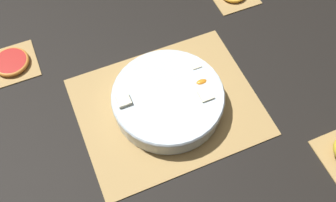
{
  "coord_description": "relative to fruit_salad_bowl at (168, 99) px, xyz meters",
  "views": [
    {
      "loc": [
        0.19,
        0.45,
        0.83
      ],
      "look_at": [
        0.0,
        0.0,
        0.03
      ],
      "focal_mm": 42.0,
      "sensor_mm": 36.0,
      "label": 1
    }
  ],
  "objects": [
    {
      "name": "grapefruit_slice",
      "position": [
        0.32,
        -0.28,
        -0.03
      ],
      "size": [
        0.09,
        0.09,
        0.01
      ],
      "color": "#B2231E",
      "rests_on": "coaster_mat_near_right"
    },
    {
      "name": "coaster_mat_near_right",
      "position": [
        0.32,
        -0.28,
        -0.03
      ],
      "size": [
        0.13,
        0.13,
        0.01
      ],
      "color": "#A8844C",
      "rests_on": "ground_plane"
    },
    {
      "name": "fruit_salad_bowl",
      "position": [
        0.0,
        0.0,
        0.0
      ],
      "size": [
        0.27,
        0.27,
        0.06
      ],
      "color": "silver",
      "rests_on": "bamboo_mat_center"
    },
    {
      "name": "bamboo_mat_center",
      "position": [
        0.0,
        0.0,
        -0.03
      ],
      "size": [
        0.43,
        0.35,
        0.01
      ],
      "color": "#A8844C",
      "rests_on": "ground_plane"
    },
    {
      "name": "ground_plane",
      "position": [
        0.0,
        0.0,
        -0.04
      ],
      "size": [
        6.0,
        6.0,
        0.0
      ],
      "primitive_type": "plane",
      "color": "black"
    }
  ]
}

